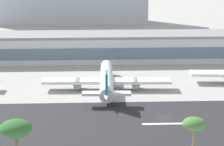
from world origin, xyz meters
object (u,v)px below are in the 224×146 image
at_px(palm_tree_0, 16,130).
at_px(palm_tree_2, 194,125).
at_px(airliner_blue_tail_gate_1, 107,81).
at_px(terminal_building, 101,47).

height_order(palm_tree_0, palm_tree_2, palm_tree_0).
relative_size(airliner_blue_tail_gate_1, palm_tree_2, 4.00).
xyz_separation_m(airliner_blue_tail_gate_1, palm_tree_0, (-18.85, -67.69, 8.03)).
distance_m(airliner_blue_tail_gate_1, palm_tree_2, 65.81).
relative_size(palm_tree_0, palm_tree_2, 1.11).
xyz_separation_m(terminal_building, palm_tree_2, (13.92, -111.86, 4.63)).
relative_size(airliner_blue_tail_gate_1, palm_tree_0, 3.59).
relative_size(terminal_building, palm_tree_2, 16.83).
bearing_deg(palm_tree_0, palm_tree_2, 6.51).
height_order(terminal_building, palm_tree_2, palm_tree_2).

